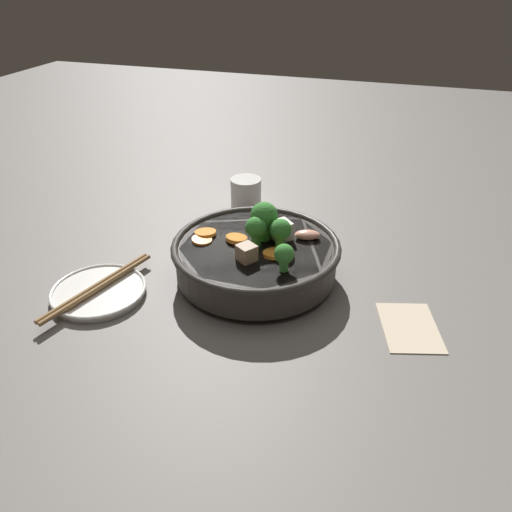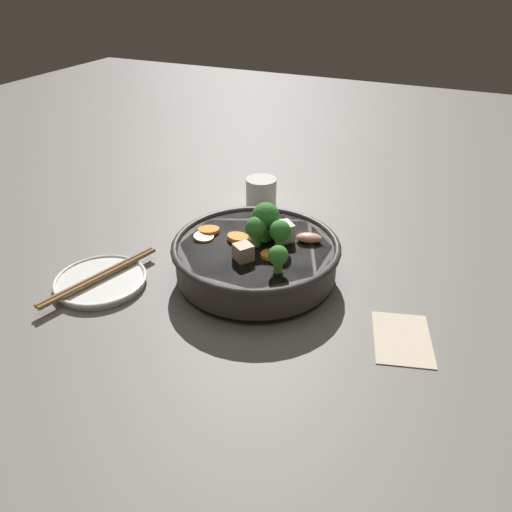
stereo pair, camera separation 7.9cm
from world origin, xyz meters
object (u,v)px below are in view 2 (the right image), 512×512
at_px(tea_cup, 261,192).
at_px(chopsticks_pair, 100,276).
at_px(stirfry_bowl, 256,255).
at_px(side_saucer, 101,281).

height_order(tea_cup, chopsticks_pair, tea_cup).
xyz_separation_m(tea_cup, chopsticks_pair, (-0.37, 0.11, -0.01)).
height_order(stirfry_bowl, side_saucer, stirfry_bowl).
relative_size(stirfry_bowl, tea_cup, 4.25).
xyz_separation_m(stirfry_bowl, chopsticks_pair, (-0.12, 0.22, -0.03)).
relative_size(stirfry_bowl, side_saucer, 1.84).
relative_size(stirfry_bowl, chopsticks_pair, 1.27).
bearing_deg(chopsticks_pair, side_saucer, 180.00).
distance_m(side_saucer, chopsticks_pair, 0.01).
relative_size(side_saucer, chopsticks_pair, 0.69).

